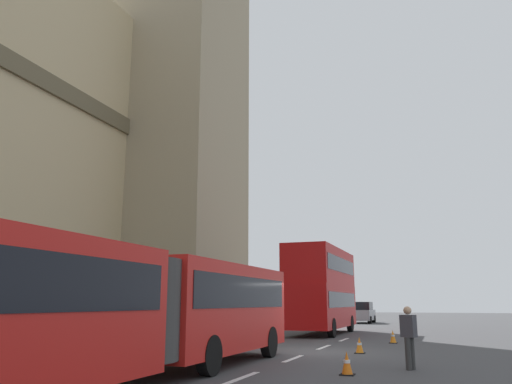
{
  "coord_description": "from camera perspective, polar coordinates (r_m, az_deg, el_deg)",
  "views": [
    {
      "loc": [
        -19.28,
        -4.74,
        1.8
      ],
      "look_at": [
        10.02,
        5.84,
        8.6
      ],
      "focal_mm": 35.6,
      "sensor_mm": 36.0,
      "label": 1
    }
  ],
  "objects": [
    {
      "name": "articulated_bus",
      "position": [
        12.15,
        -14.13,
        -12.19
      ],
      "size": [
        16.23,
        2.54,
        2.9
      ],
      "color": "red",
      "rests_on": "ground_plane"
    },
    {
      "name": "traffic_cone_east",
      "position": [
        24.63,
        15.14,
        -15.43
      ],
      "size": [
        0.36,
        0.36,
        0.58
      ],
      "color": "black",
      "rests_on": "ground_plane"
    },
    {
      "name": "lane_centre_marking",
      "position": [
        15.25,
        1.7,
        -19.05
      ],
      "size": [
        25.2,
        0.16,
        0.01
      ],
      "color": "silver",
      "rests_on": "ground_plane"
    },
    {
      "name": "ground_plane",
      "position": [
        19.93,
        6.31,
        -17.41
      ],
      "size": [
        160.0,
        160.0,
        0.0
      ],
      "primitive_type": "plane",
      "color": "#424244"
    },
    {
      "name": "traffic_cone_middle",
      "position": [
        19.51,
        11.55,
        -16.52
      ],
      "size": [
        0.36,
        0.36,
        0.58
      ],
      "color": "black",
      "rests_on": "ground_plane"
    },
    {
      "name": "pedestrian_near_cones",
      "position": [
        15.14,
        16.8,
        -15.15
      ],
      "size": [
        0.39,
        0.46,
        1.69
      ],
      "color": "#333333",
      "rests_on": "ground_plane"
    },
    {
      "name": "sedan_lead",
      "position": [
        47.93,
        11.88,
        -13.11
      ],
      "size": [
        4.4,
        1.86,
        1.85
      ],
      "color": "gray",
      "rests_on": "ground_plane"
    },
    {
      "name": "double_decker_bus",
      "position": [
        30.93,
        7.4,
        -10.52
      ],
      "size": [
        9.01,
        2.54,
        4.9
      ],
      "color": "#B20F0F",
      "rests_on": "ground_plane"
    },
    {
      "name": "traffic_cone_west",
      "position": [
        13.77,
        10.18,
        -18.43
      ],
      "size": [
        0.36,
        0.36,
        0.58
      ],
      "color": "black",
      "rests_on": "ground_plane"
    }
  ]
}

